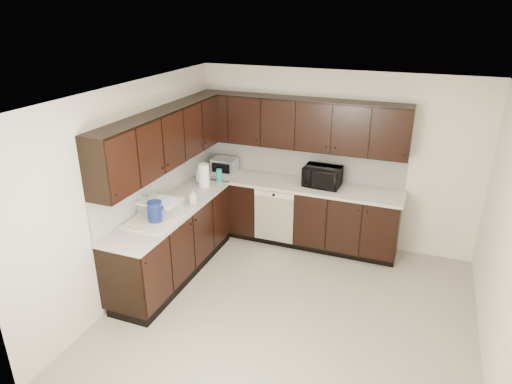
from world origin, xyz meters
The scene contains 20 objects.
floor centered at (0.00, 0.00, 0.00)m, with size 4.00×4.00×0.00m, color #A39C87.
ceiling centered at (0.00, 0.00, 2.50)m, with size 4.00×4.00×0.00m, color white.
wall_back centered at (0.00, 2.00, 1.25)m, with size 4.00×0.02×2.50m, color beige.
wall_left centered at (-2.00, 0.00, 1.25)m, with size 0.02×4.00×2.50m, color beige.
wall_right centered at (2.00, 0.00, 1.25)m, with size 0.02×4.00×2.50m, color beige.
wall_front centered at (0.00, -2.00, 1.25)m, with size 4.00×0.02×2.50m, color beige.
lower_cabinets centered at (-1.01, 1.11, 0.41)m, with size 3.00×2.80×0.90m.
countertop centered at (-1.01, 1.11, 0.92)m, with size 3.03×2.83×0.04m.
backsplash centered at (-1.22, 1.32, 1.18)m, with size 3.00×2.80×0.48m.
upper_cabinets centered at (-1.10, 1.20, 1.77)m, with size 3.00×2.80×0.70m.
dishwasher centered at (-0.70, 1.41, 0.55)m, with size 0.58×0.04×0.78m.
sink centered at (-1.68, -0.01, 0.88)m, with size 0.54×0.82×0.42m.
microwave centered at (-0.10, 1.71, 1.08)m, with size 0.51×0.34×0.28m, color black.
soap_bottle_a centered at (-1.50, 0.54, 1.03)m, with size 0.08×0.09×0.19m, color gray.
soap_bottle_b centered at (-1.77, 1.23, 1.07)m, with size 0.10×0.10×0.25m, color gray.
toaster_oven centered at (-1.60, 1.73, 1.05)m, with size 0.35×0.26×0.22m, color silver.
storage_bin centered at (-1.70, 0.09, 1.03)m, with size 0.45×0.34×0.18m, color white.
blue_pitcher centered at (-1.64, -0.11, 1.07)m, with size 0.17×0.17×0.26m, color navy.
teal_tumbler centered at (-1.52, 1.35, 1.03)m, with size 0.08×0.08×0.19m, color #0E9C84.
paper_towel_roll centered at (-1.63, 1.11, 1.10)m, with size 0.15×0.15×0.33m, color white.
Camera 1 is at (1.18, -4.16, 3.31)m, focal length 32.00 mm.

